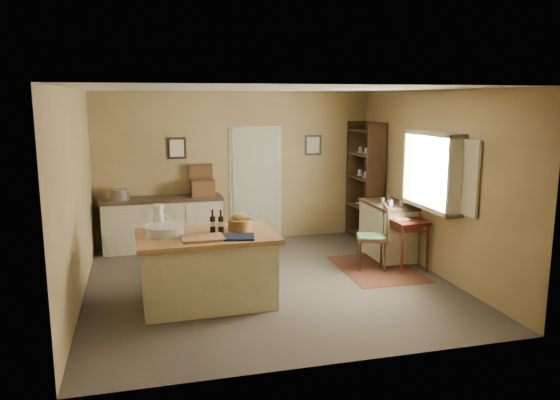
# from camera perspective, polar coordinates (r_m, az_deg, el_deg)

# --- Properties ---
(ground) EXTENTS (5.00, 5.00, 0.00)m
(ground) POSITION_cam_1_polar(r_m,az_deg,el_deg) (7.82, -1.16, -8.64)
(ground) COLOR brown
(ground) RESTS_ON ground
(wall_back) EXTENTS (5.00, 0.10, 2.70)m
(wall_back) POSITION_cam_1_polar(r_m,az_deg,el_deg) (9.91, -4.59, 3.44)
(wall_back) COLOR #9C8251
(wall_back) RESTS_ON ground
(wall_front) EXTENTS (5.00, 0.10, 2.70)m
(wall_front) POSITION_cam_1_polar(r_m,az_deg,el_deg) (5.14, 5.35, -3.27)
(wall_front) COLOR #9C8251
(wall_front) RESTS_ON ground
(wall_left) EXTENTS (0.10, 5.00, 2.70)m
(wall_left) POSITION_cam_1_polar(r_m,az_deg,el_deg) (7.33, -20.57, 0.27)
(wall_left) COLOR #9C8251
(wall_left) RESTS_ON ground
(wall_right) EXTENTS (0.10, 5.00, 2.70)m
(wall_right) POSITION_cam_1_polar(r_m,az_deg,el_deg) (8.42, 15.58, 1.82)
(wall_right) COLOR #9C8251
(wall_right) RESTS_ON ground
(ceiling) EXTENTS (5.00, 5.00, 0.00)m
(ceiling) POSITION_cam_1_polar(r_m,az_deg,el_deg) (7.39, -1.24, 11.54)
(ceiling) COLOR silver
(ceiling) RESTS_ON wall_back
(door) EXTENTS (0.97, 0.06, 2.11)m
(door) POSITION_cam_1_polar(r_m,az_deg,el_deg) (9.99, -2.56, 1.81)
(door) COLOR #A8AD95
(door) RESTS_ON ground
(framed_prints) EXTENTS (2.82, 0.02, 0.38)m
(framed_prints) POSITION_cam_1_polar(r_m,az_deg,el_deg) (9.89, -3.45, 5.60)
(framed_prints) COLOR black
(framed_prints) RESTS_ON ground
(window) EXTENTS (0.25, 1.99, 1.12)m
(window) POSITION_cam_1_polar(r_m,az_deg,el_deg) (8.19, 15.88, 2.98)
(window) COLOR beige
(window) RESTS_ON ground
(work_island) EXTENTS (1.74, 1.15, 1.20)m
(work_island) POSITION_cam_1_polar(r_m,az_deg,el_deg) (7.01, -7.67, -6.91)
(work_island) COLOR beige
(work_island) RESTS_ON ground
(sideboard) EXTENTS (2.04, 0.58, 1.18)m
(sideboard) POSITION_cam_1_polar(r_m,az_deg,el_deg) (9.62, -12.08, -2.23)
(sideboard) COLOR beige
(sideboard) RESTS_ON ground
(rug) EXTENTS (1.14, 1.63, 0.01)m
(rug) POSITION_cam_1_polar(r_m,az_deg,el_deg) (8.56, 10.07, -7.08)
(rug) COLOR #4D2915
(rug) RESTS_ON ground
(writing_desk) EXTENTS (0.49, 0.80, 0.82)m
(writing_desk) POSITION_cam_1_polar(r_m,az_deg,el_deg) (8.61, 12.85, -2.54)
(writing_desk) COLOR #3A130C
(writing_desk) RESTS_ON ground
(desk_chair) EXTENTS (0.57, 0.57, 0.97)m
(desk_chair) POSITION_cam_1_polar(r_m,az_deg,el_deg) (8.44, 9.54, -3.91)
(desk_chair) COLOR black
(desk_chair) RESTS_ON ground
(right_cabinet) EXTENTS (0.60, 1.08, 0.99)m
(right_cabinet) POSITION_cam_1_polar(r_m,az_deg,el_deg) (9.14, 11.17, -3.03)
(right_cabinet) COLOR beige
(right_cabinet) RESTS_ON ground
(shelving_unit) EXTENTS (0.37, 0.97, 2.16)m
(shelving_unit) POSITION_cam_1_polar(r_m,az_deg,el_deg) (10.16, 9.15, 1.96)
(shelving_unit) COLOR black
(shelving_unit) RESTS_ON ground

